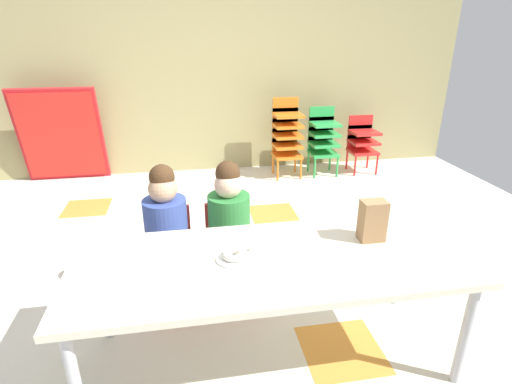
# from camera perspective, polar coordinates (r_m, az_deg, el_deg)

# --- Properties ---
(ground_plane) EXTENTS (6.17, 4.79, 0.02)m
(ground_plane) POSITION_cam_1_polar(r_m,az_deg,el_deg) (3.03, -2.41, -11.01)
(ground_plane) COLOR silver
(back_wall) EXTENTS (6.17, 0.10, 2.45)m
(back_wall) POSITION_cam_1_polar(r_m,az_deg,el_deg) (4.94, -6.51, 17.08)
(back_wall) COLOR tan
(back_wall) RESTS_ON ground_plane
(craft_table) EXTENTS (1.93, 0.75, 0.61)m
(craft_table) POSITION_cam_1_polar(r_m,az_deg,el_deg) (2.00, 2.28, -10.57)
(craft_table) COLOR beige
(craft_table) RESTS_ON ground_plane
(seated_child_near_camera) EXTENTS (0.33, 0.33, 0.92)m
(seated_child_near_camera) POSITION_cam_1_polar(r_m,az_deg,el_deg) (2.50, -12.68, -4.28)
(seated_child_near_camera) COLOR red
(seated_child_near_camera) RESTS_ON ground_plane
(seated_child_middle_seat) EXTENTS (0.35, 0.35, 0.92)m
(seated_child_middle_seat) POSITION_cam_1_polar(r_m,az_deg,el_deg) (2.51, -3.86, -3.70)
(seated_child_middle_seat) COLOR red
(seated_child_middle_seat) RESTS_ON ground_plane
(kid_chair_orange_stack) EXTENTS (0.32, 0.30, 0.92)m
(kid_chair_orange_stack) POSITION_cam_1_polar(r_m,az_deg,el_deg) (4.76, 4.40, 8.32)
(kid_chair_orange_stack) COLOR orange
(kid_chair_orange_stack) RESTS_ON ground_plane
(kid_chair_green_stack) EXTENTS (0.32, 0.30, 0.80)m
(kid_chair_green_stack) POSITION_cam_1_polar(r_m,az_deg,el_deg) (4.90, 9.52, 7.76)
(kid_chair_green_stack) COLOR green
(kid_chair_green_stack) RESTS_ON ground_plane
(kid_chair_red_stack) EXTENTS (0.32, 0.30, 0.68)m
(kid_chair_red_stack) POSITION_cam_1_polar(r_m,az_deg,el_deg) (5.10, 14.90, 7.18)
(kid_chair_red_stack) COLOR red
(kid_chair_red_stack) RESTS_ON ground_plane
(folded_activity_table) EXTENTS (0.90, 0.29, 1.09)m
(folded_activity_table) POSITION_cam_1_polar(r_m,az_deg,el_deg) (5.04, -26.01, 7.18)
(folded_activity_table) COLOR red
(folded_activity_table) RESTS_ON ground_plane
(paper_bag_brown) EXTENTS (0.13, 0.09, 0.22)m
(paper_bag_brown) POSITION_cam_1_polar(r_m,az_deg,el_deg) (2.17, 16.24, -3.94)
(paper_bag_brown) COLOR #9E754C
(paper_bag_brown) RESTS_ON craft_table
(paper_plate_near_edge) EXTENTS (0.18, 0.18, 0.01)m
(paper_plate_near_edge) POSITION_cam_1_polar(r_m,az_deg,el_deg) (1.97, -3.12, -9.40)
(paper_plate_near_edge) COLOR white
(paper_plate_near_edge) RESTS_ON craft_table
(donut_powdered_on_plate) EXTENTS (0.12, 0.12, 0.04)m
(donut_powdered_on_plate) POSITION_cam_1_polar(r_m,az_deg,el_deg) (1.95, -3.13, -8.85)
(donut_powdered_on_plate) COLOR white
(donut_powdered_on_plate) RESTS_ON craft_table
(donut_powdered_loose) EXTENTS (0.10, 0.10, 0.03)m
(donut_powdered_loose) POSITION_cam_1_polar(r_m,az_deg,el_deg) (2.00, -1.55, -8.45)
(donut_powdered_loose) COLOR white
(donut_powdered_loose) RESTS_ON craft_table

